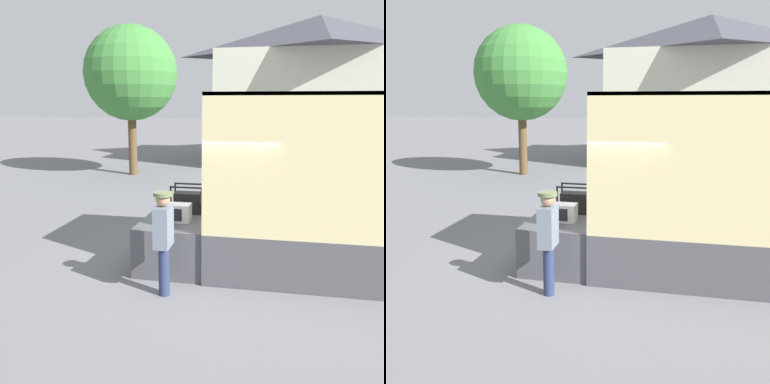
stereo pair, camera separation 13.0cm
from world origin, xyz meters
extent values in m
plane|color=slate|center=(0.00, 0.00, 0.00)|extent=(160.00, 160.00, 0.00)
cube|color=#4C4C51|center=(2.15, 0.00, 0.46)|extent=(4.29, 2.22, 0.91)
cube|color=beige|center=(2.15, 1.08, 2.09)|extent=(4.29, 0.06, 2.36)
cube|color=beige|center=(2.15, -1.08, 2.09)|extent=(4.29, 0.06, 2.36)
cube|color=beige|center=(2.15, 0.00, 3.25)|extent=(4.29, 2.22, 0.06)
cylinder|color=yellow|center=(1.43, -0.45, 1.09)|extent=(0.28, 0.28, 0.35)
cube|color=#B2A893|center=(2.34, 0.51, 1.08)|extent=(0.44, 0.32, 0.33)
cube|color=#4C4C51|center=(-0.65, 0.00, 0.46)|extent=(1.29, 2.11, 0.91)
cube|color=white|center=(-0.58, -0.32, 1.08)|extent=(0.46, 0.33, 0.34)
cube|color=black|center=(-0.63, -0.50, 1.08)|extent=(0.29, 0.01, 0.23)
cube|color=black|center=(-0.54, 0.36, 1.12)|extent=(0.53, 0.34, 0.41)
cylinder|color=slate|center=(-0.33, 0.36, 1.14)|extent=(0.20, 0.19, 0.19)
cylinder|color=black|center=(-0.85, 0.17, 1.20)|extent=(0.04, 0.04, 0.57)
cylinder|color=black|center=(-0.22, 0.17, 1.20)|extent=(0.04, 0.04, 0.57)
cylinder|color=black|center=(-0.85, 0.56, 1.20)|extent=(0.04, 0.04, 0.57)
cylinder|color=black|center=(-0.22, 0.56, 1.20)|extent=(0.04, 0.04, 0.57)
cylinder|color=black|center=(-0.54, 0.17, 1.47)|extent=(0.63, 0.04, 0.04)
cylinder|color=black|center=(-0.54, 0.56, 1.47)|extent=(0.63, 0.04, 0.04)
cylinder|color=navy|center=(-0.54, -1.56, 0.42)|extent=(0.18, 0.18, 0.84)
cube|color=slate|center=(-0.54, -1.56, 1.17)|extent=(0.24, 0.44, 0.66)
sphere|color=tan|center=(-0.54, -1.56, 1.61)|extent=(0.23, 0.23, 0.23)
cylinder|color=#606B47|center=(-0.54, -1.56, 1.70)|extent=(0.31, 0.31, 0.06)
cube|color=beige|center=(3.09, 15.91, 2.76)|extent=(9.85, 7.73, 5.53)
pyramid|color=#42424C|center=(3.09, 15.91, 6.50)|extent=(10.34, 8.11, 1.93)
cylinder|color=brown|center=(-5.01, 9.88, 1.27)|extent=(0.36, 0.36, 2.54)
sphere|color=#3D7F38|center=(-5.01, 9.88, 4.32)|extent=(3.95, 3.95, 3.95)
camera|label=1|loc=(1.20, -7.90, 3.11)|focal=40.00mm
camera|label=2|loc=(1.33, -7.87, 3.11)|focal=40.00mm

